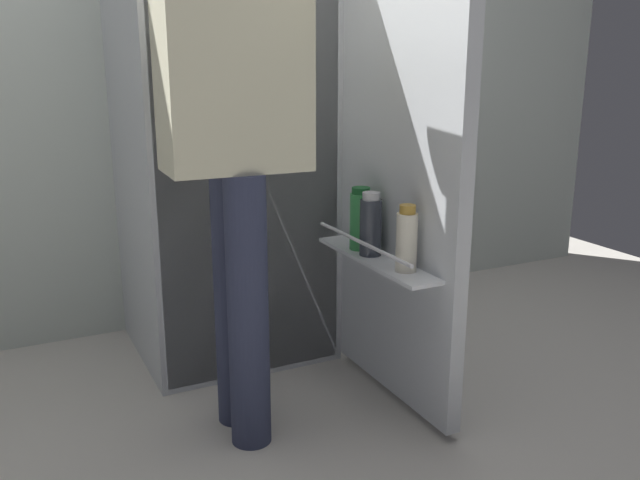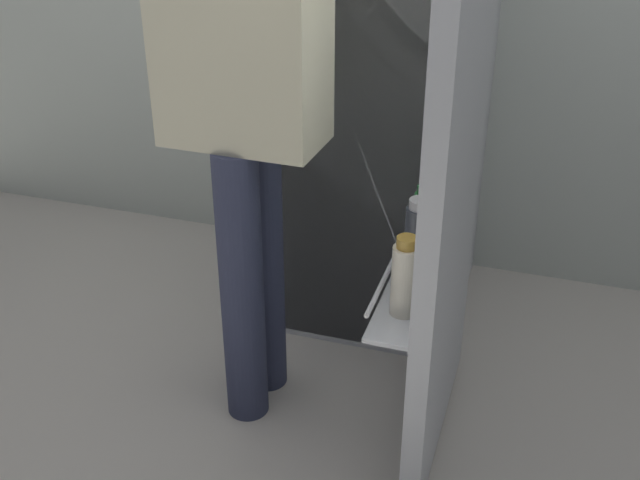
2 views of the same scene
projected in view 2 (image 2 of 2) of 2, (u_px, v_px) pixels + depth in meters
The scene contains 3 objects.
ground_plane at pixel (317, 390), 2.36m from camera, with size 5.09×5.09×0.00m, color #B7B2A8.
refrigerator at pixel (377, 80), 2.40m from camera, with size 0.74×1.33×1.65m.
person at pixel (247, 80), 1.87m from camera, with size 0.52×0.72×1.64m.
Camera 2 is at (0.58, -1.76, 1.53)m, focal length 43.18 mm.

